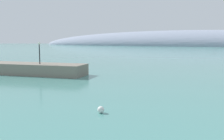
# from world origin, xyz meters

# --- Properties ---
(breakwater_rocks) EXTENTS (24.67, 7.75, 1.77)m
(breakwater_rocks) POSITION_xyz_m (-21.83, 29.36, 0.88)
(breakwater_rocks) COLOR gray
(breakwater_rocks) RESTS_ON ground
(distant_ridge) EXTENTS (317.34, 56.73, 29.03)m
(distant_ridge) POSITION_xyz_m (-22.03, 239.06, 0.00)
(distant_ridge) COLOR #8E99AD
(distant_ridge) RESTS_ON ground
(mooring_buoy_white) EXTENTS (0.52, 0.52, 0.52)m
(mooring_buoy_white) POSITION_xyz_m (1.05, 15.46, 0.26)
(mooring_buoy_white) COLOR silver
(mooring_buoy_white) RESTS_ON water
(harbor_lamp_post) EXTENTS (0.36, 0.36, 3.38)m
(harbor_lamp_post) POSITION_xyz_m (-16.56, 29.42, 3.92)
(harbor_lamp_post) COLOR black
(harbor_lamp_post) RESTS_ON breakwater_rocks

